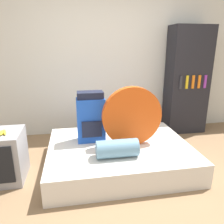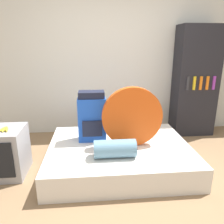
# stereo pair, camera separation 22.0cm
# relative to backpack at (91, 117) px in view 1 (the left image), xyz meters

# --- Properties ---
(ground_plane) EXTENTS (16.00, 16.00, 0.00)m
(ground_plane) POSITION_rel_backpack_xyz_m (0.39, -0.79, -0.62)
(ground_plane) COLOR #846647
(wall_back) EXTENTS (8.00, 0.05, 2.60)m
(wall_back) POSITION_rel_backpack_xyz_m (0.39, 1.09, 0.68)
(wall_back) COLOR silver
(wall_back) RESTS_ON ground_plane
(bed) EXTENTS (1.83, 1.42, 0.29)m
(bed) POSITION_rel_backpack_xyz_m (0.35, -0.19, -0.48)
(bed) COLOR silver
(bed) RESTS_ON ground_plane
(backpack) EXTENTS (0.37, 0.25, 0.68)m
(backpack) POSITION_rel_backpack_xyz_m (0.00, 0.00, 0.00)
(backpack) COLOR blue
(backpack) RESTS_ON bed
(tent_bag) EXTENTS (0.77, 0.09, 0.77)m
(tent_bag) POSITION_rel_backpack_xyz_m (0.51, -0.22, 0.06)
(tent_bag) COLOR #D14C14
(tent_bag) RESTS_ON bed
(sleeping_roll) EXTENTS (0.49, 0.21, 0.21)m
(sleeping_roll) POSITION_rel_backpack_xyz_m (0.26, -0.52, -0.22)
(sleeping_roll) COLOR #5B849E
(sleeping_roll) RESTS_ON bed
(banana_bunch) EXTENTS (0.12, 0.16, 0.03)m
(banana_bunch) POSITION_rel_backpack_xyz_m (-1.02, -0.32, -0.01)
(banana_bunch) COLOR yellow
(banana_bunch) RESTS_ON television
(bookshelf) EXTENTS (0.70, 0.41, 1.87)m
(bookshelf) POSITION_rel_backpack_xyz_m (1.80, 0.82, 0.31)
(bookshelf) COLOR black
(bookshelf) RESTS_ON ground_plane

